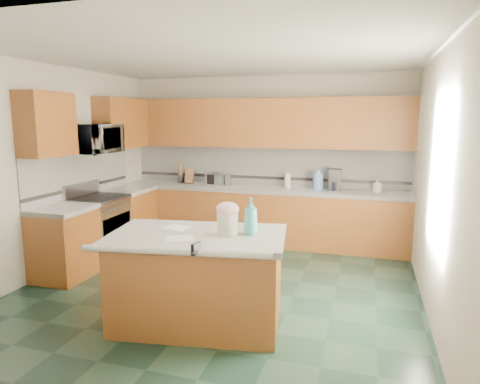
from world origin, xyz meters
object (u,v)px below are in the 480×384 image
(soap_bottle_island, at_px, (251,216))
(coffee_maker, at_px, (334,180))
(island_top, at_px, (197,237))
(knife_block, at_px, (190,177))
(island_base, at_px, (198,282))
(toaster_oven, at_px, (218,179))
(treat_jar, at_px, (228,224))

(soap_bottle_island, xyz_separation_m, coffee_maker, (0.55, 2.87, -0.02))
(island_top, bearing_deg, knife_block, 106.03)
(knife_block, xyz_separation_m, coffee_maker, (2.41, 0.03, 0.04))
(island_base, xyz_separation_m, island_top, (0.00, 0.00, 0.46))
(toaster_oven, bearing_deg, island_base, -50.48)
(knife_block, relative_size, toaster_oven, 0.68)
(island_base, distance_m, soap_bottle_island, 0.84)
(island_top, bearing_deg, toaster_oven, 97.31)
(toaster_oven, bearing_deg, island_top, -50.48)
(soap_bottle_island, bearing_deg, knife_block, 98.49)
(island_base, bearing_deg, soap_bottle_island, 5.27)
(soap_bottle_island, height_order, coffee_maker, soap_bottle_island)
(island_base, height_order, treat_jar, treat_jar)
(soap_bottle_island, height_order, toaster_oven, soap_bottle_island)
(treat_jar, relative_size, coffee_maker, 0.66)
(island_top, height_order, knife_block, knife_block)
(island_top, relative_size, coffee_maker, 5.18)
(island_base, height_order, toaster_oven, toaster_oven)
(island_base, xyz_separation_m, coffee_maker, (1.05, 3.00, 0.65))
(island_top, height_order, treat_jar, treat_jar)
(island_base, relative_size, knife_block, 6.61)
(treat_jar, distance_m, knife_block, 3.35)
(toaster_oven, distance_m, coffee_maker, 1.90)
(soap_bottle_island, height_order, knife_block, soap_bottle_island)
(island_base, relative_size, soap_bottle_island, 4.45)
(island_base, bearing_deg, knife_block, 106.03)
(soap_bottle_island, relative_size, toaster_oven, 1.01)
(island_top, relative_size, treat_jar, 7.85)
(island_base, height_order, soap_bottle_island, soap_bottle_island)
(soap_bottle_island, relative_size, coffee_maker, 1.10)
(island_top, distance_m, treat_jar, 0.33)
(toaster_oven, height_order, coffee_maker, coffee_maker)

